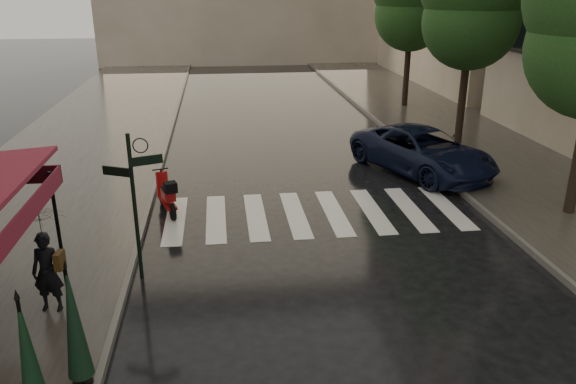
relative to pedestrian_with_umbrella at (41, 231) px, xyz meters
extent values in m
plane|color=black|center=(2.64, -1.77, -1.70)|extent=(120.00, 120.00, 0.00)
cube|color=#38332D|center=(-1.86, 10.23, -1.64)|extent=(6.00, 60.00, 0.12)
cube|color=#38332D|center=(12.89, 10.23, -1.64)|extent=(5.50, 60.00, 0.12)
cube|color=#595651|center=(1.19, 10.23, -1.63)|extent=(0.12, 60.00, 0.16)
cube|color=#595651|center=(10.09, 10.23, -1.63)|extent=(0.12, 60.00, 0.16)
cube|color=silver|center=(1.94, 4.23, -1.70)|extent=(0.50, 3.20, 0.01)
cube|color=silver|center=(2.99, 4.23, -1.70)|extent=(0.50, 3.20, 0.01)
cube|color=silver|center=(4.04, 4.23, -1.70)|extent=(0.50, 3.20, 0.01)
cube|color=silver|center=(5.09, 4.23, -1.70)|extent=(0.50, 3.20, 0.01)
cube|color=silver|center=(6.14, 4.23, -1.70)|extent=(0.50, 3.20, 0.01)
cube|color=silver|center=(7.19, 4.23, -1.70)|extent=(0.50, 3.20, 0.01)
cube|color=silver|center=(8.24, 4.23, -1.70)|extent=(0.50, 3.20, 0.01)
cube|color=silver|center=(9.29, 4.23, -1.70)|extent=(0.50, 3.20, 0.01)
cylinder|color=black|center=(-0.01, 0.98, -0.41)|extent=(0.07, 0.07, 2.35)
cylinder|color=black|center=(1.44, 1.23, -0.15)|extent=(0.08, 0.08, 3.10)
cube|color=black|center=(1.74, 1.23, 0.85)|extent=(0.62, 0.26, 0.18)
cube|color=black|center=(1.16, 1.23, 0.65)|extent=(0.56, 0.29, 0.18)
cylinder|color=black|center=(12.14, 10.23, 0.66)|extent=(0.28, 0.28, 4.48)
sphere|color=#173E16|center=(12.14, 10.23, 2.82)|extent=(3.40, 3.40, 3.40)
cylinder|color=black|center=(12.34, 17.23, 0.60)|extent=(0.28, 0.28, 4.37)
sphere|color=#173E16|center=(12.34, 17.23, 2.71)|extent=(3.40, 3.40, 3.40)
imported|color=black|center=(0.00, 0.00, -0.82)|extent=(0.60, 0.43, 1.52)
imported|color=black|center=(0.00, 0.00, 0.38)|extent=(1.01, 1.02, 0.83)
cube|color=#462E12|center=(0.25, -0.03, -0.58)|extent=(0.16, 0.30, 0.33)
cylinder|color=black|center=(1.89, 4.24, -1.48)|extent=(0.23, 0.46, 0.45)
cylinder|color=black|center=(1.53, 5.36, -1.48)|extent=(0.23, 0.46, 0.45)
cube|color=#990D0E|center=(1.70, 4.82, -1.40)|extent=(0.63, 1.25, 0.09)
cube|color=#990D0E|center=(1.78, 4.60, -1.12)|extent=(0.43, 0.58, 0.26)
cube|color=#990D0E|center=(1.57, 5.23, -1.04)|extent=(0.32, 0.20, 0.71)
cylinder|color=black|center=(1.55, 5.32, -0.65)|extent=(0.42, 0.17, 0.03)
cube|color=black|center=(1.88, 4.27, -0.81)|extent=(0.37, 0.36, 0.26)
imported|color=black|center=(9.64, 7.27, -0.99)|extent=(4.24, 5.67, 1.43)
cylinder|color=black|center=(0.99, -2.23, -1.56)|extent=(0.31, 0.31, 0.05)
cylinder|color=black|center=(0.99, -2.23, -0.57)|extent=(0.03, 0.03, 1.93)
cone|color=black|center=(0.99, -2.23, -0.47)|extent=(0.38, 0.38, 1.83)
camera|label=1|loc=(3.19, -9.44, 4.06)|focal=35.00mm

